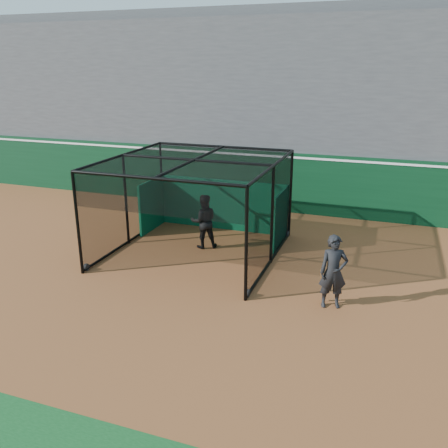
% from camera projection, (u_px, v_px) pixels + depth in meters
% --- Properties ---
extents(ground, '(120.00, 120.00, 0.00)m').
position_uv_depth(ground, '(184.00, 292.00, 12.98)').
color(ground, brown).
rests_on(ground, ground).
extents(outfield_wall, '(50.00, 0.50, 2.50)m').
position_uv_depth(outfield_wall, '(265.00, 179.00, 20.15)').
color(outfield_wall, '#093219').
rests_on(outfield_wall, ground).
extents(grandstand, '(50.00, 7.85, 8.95)m').
position_uv_depth(grandstand, '(288.00, 97.00, 22.50)').
color(grandstand, '#4C4C4F').
rests_on(grandstand, ground).
extents(batting_cage, '(5.19, 5.45, 3.10)m').
position_uv_depth(batting_cage, '(195.00, 208.00, 15.28)').
color(batting_cage, black).
rests_on(batting_cage, ground).
extents(batter, '(1.12, 1.04, 1.85)m').
position_uv_depth(batter, '(204.00, 221.00, 15.92)').
color(batter, black).
rests_on(batter, ground).
extents(on_deck_player, '(0.81, 0.66, 1.93)m').
position_uv_depth(on_deck_player, '(333.00, 272.00, 11.94)').
color(on_deck_player, black).
rests_on(on_deck_player, ground).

